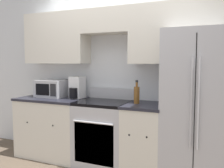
# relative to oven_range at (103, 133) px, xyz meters

# --- Properties ---
(wall_back) EXTENTS (8.00, 0.39, 2.60)m
(wall_back) POSITION_rel_oven_range_xyz_m (0.14, 0.28, 1.03)
(wall_back) COLOR silver
(wall_back) RESTS_ON ground_plane
(lower_cabinets_left) EXTENTS (1.05, 0.64, 0.91)m
(lower_cabinets_left) POSITION_rel_oven_range_xyz_m (-0.88, -0.00, -0.00)
(lower_cabinets_left) COLOR silver
(lower_cabinets_left) RESTS_ON ground_plane
(lower_cabinets_right) EXTENTS (0.52, 0.64, 0.91)m
(lower_cabinets_right) POSITION_rel_oven_range_xyz_m (0.61, -0.00, -0.00)
(lower_cabinets_right) COLOR silver
(lower_cabinets_right) RESTS_ON ground_plane
(oven_range) EXTENTS (0.72, 0.65, 1.07)m
(oven_range) POSITION_rel_oven_range_xyz_m (0.00, 0.00, 0.00)
(oven_range) COLOR #B7B7BC
(oven_range) RESTS_ON ground_plane
(refrigerator) EXTENTS (0.80, 0.73, 1.85)m
(refrigerator) POSITION_rel_oven_range_xyz_m (1.26, 0.04, 0.46)
(refrigerator) COLOR #B7B7BC
(refrigerator) RESTS_ON ground_plane
(microwave) EXTENTS (0.45, 0.38, 0.27)m
(microwave) POSITION_rel_oven_range_xyz_m (-0.94, 0.09, 0.59)
(microwave) COLOR #B7B7BC
(microwave) RESTS_ON lower_cabinets_left
(bottle) EXTENTS (0.07, 0.07, 0.31)m
(bottle) POSITION_rel_oven_range_xyz_m (0.49, 0.01, 0.57)
(bottle) COLOR brown
(bottle) RESTS_ON lower_cabinets_right
(paper_towel_holder) EXTENTS (0.18, 0.28, 0.33)m
(paper_towel_holder) POSITION_rel_oven_range_xyz_m (-0.51, 0.12, 0.61)
(paper_towel_holder) COLOR white
(paper_towel_holder) RESTS_ON lower_cabinets_left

